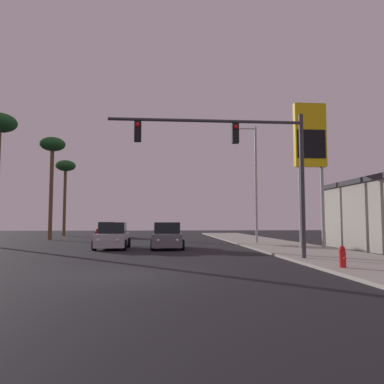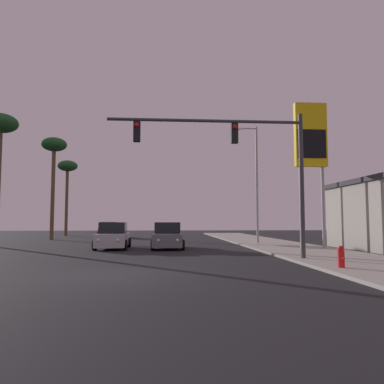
{
  "view_description": "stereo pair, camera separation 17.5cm",
  "coord_description": "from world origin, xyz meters",
  "px_view_note": "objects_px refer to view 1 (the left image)",
  "views": [
    {
      "loc": [
        1.36,
        -12.54,
        1.74
      ],
      "look_at": [
        3.08,
        8.75,
        3.42
      ],
      "focal_mm": 35.0,
      "sensor_mm": 36.0,
      "label": 1
    },
    {
      "loc": [
        1.53,
        -12.55,
        1.74
      ],
      "look_at": [
        3.08,
        8.75,
        3.42
      ],
      "focal_mm": 35.0,
      "sensor_mm": 36.0,
      "label": 2
    }
  ],
  "objects_px": {
    "street_lamp": "(254,178)",
    "palm_tree_far": "(65,170)",
    "car_red": "(107,230)",
    "car_grey": "(167,237)",
    "fire_hydrant": "(342,257)",
    "palm_tree_mid": "(52,151)",
    "traffic_light_mast": "(245,153)",
    "car_silver": "(113,237)",
    "gas_station_sign": "(310,143)"
  },
  "relations": [
    {
      "from": "palm_tree_mid",
      "to": "gas_station_sign",
      "type": "bearing_deg",
      "value": -35.71
    },
    {
      "from": "fire_hydrant",
      "to": "palm_tree_far",
      "type": "distance_m",
      "value": 38.99
    },
    {
      "from": "car_red",
      "to": "gas_station_sign",
      "type": "relative_size",
      "value": 0.48
    },
    {
      "from": "gas_station_sign",
      "to": "car_red",
      "type": "bearing_deg",
      "value": 128.06
    },
    {
      "from": "gas_station_sign",
      "to": "fire_hydrant",
      "type": "relative_size",
      "value": 11.84
    },
    {
      "from": "traffic_light_mast",
      "to": "street_lamp",
      "type": "distance_m",
      "value": 12.48
    },
    {
      "from": "palm_tree_mid",
      "to": "palm_tree_far",
      "type": "bearing_deg",
      "value": 97.14
    },
    {
      "from": "street_lamp",
      "to": "palm_tree_far",
      "type": "height_order",
      "value": "palm_tree_far"
    },
    {
      "from": "car_silver",
      "to": "traffic_light_mast",
      "type": "height_order",
      "value": "traffic_light_mast"
    },
    {
      "from": "car_grey",
      "to": "gas_station_sign",
      "type": "height_order",
      "value": "gas_station_sign"
    },
    {
      "from": "car_red",
      "to": "street_lamp",
      "type": "bearing_deg",
      "value": 132.07
    },
    {
      "from": "gas_station_sign",
      "to": "fire_hydrant",
      "type": "bearing_deg",
      "value": -106.64
    },
    {
      "from": "gas_station_sign",
      "to": "palm_tree_far",
      "type": "relative_size",
      "value": 0.98
    },
    {
      "from": "palm_tree_mid",
      "to": "palm_tree_far",
      "type": "relative_size",
      "value": 1.07
    },
    {
      "from": "palm_tree_mid",
      "to": "car_grey",
      "type": "bearing_deg",
      "value": -48.6
    },
    {
      "from": "car_silver",
      "to": "car_red",
      "type": "xyz_separation_m",
      "value": [
        -2.82,
        17.39,
        0.0
      ]
    },
    {
      "from": "traffic_light_mast",
      "to": "gas_station_sign",
      "type": "distance_m",
      "value": 8.37
    },
    {
      "from": "street_lamp",
      "to": "palm_tree_mid",
      "type": "bearing_deg",
      "value": 154.97
    },
    {
      "from": "street_lamp",
      "to": "gas_station_sign",
      "type": "bearing_deg",
      "value": -70.77
    },
    {
      "from": "fire_hydrant",
      "to": "car_grey",
      "type": "bearing_deg",
      "value": 118.1
    },
    {
      "from": "car_red",
      "to": "palm_tree_far",
      "type": "xyz_separation_m",
      "value": [
        -5.87,
        4.86,
        7.25
      ]
    },
    {
      "from": "street_lamp",
      "to": "palm_tree_far",
      "type": "distance_m",
      "value": 26.47
    },
    {
      "from": "car_silver",
      "to": "gas_station_sign",
      "type": "distance_m",
      "value": 13.78
    },
    {
      "from": "traffic_light_mast",
      "to": "palm_tree_far",
      "type": "distance_m",
      "value": 34.15
    },
    {
      "from": "gas_station_sign",
      "to": "traffic_light_mast",
      "type": "bearing_deg",
      "value": -132.29
    },
    {
      "from": "traffic_light_mast",
      "to": "car_red",
      "type": "bearing_deg",
      "value": 110.8
    },
    {
      "from": "car_red",
      "to": "traffic_light_mast",
      "type": "height_order",
      "value": "traffic_light_mast"
    },
    {
      "from": "palm_tree_mid",
      "to": "palm_tree_far",
      "type": "xyz_separation_m",
      "value": [
        -1.25,
        10.0,
        -0.54
      ]
    },
    {
      "from": "street_lamp",
      "to": "car_grey",
      "type": "bearing_deg",
      "value": -148.65
    },
    {
      "from": "traffic_light_mast",
      "to": "palm_tree_mid",
      "type": "xyz_separation_m",
      "value": [
        -14.26,
        20.25,
        3.75
      ]
    },
    {
      "from": "fire_hydrant",
      "to": "palm_tree_mid",
      "type": "height_order",
      "value": "palm_tree_mid"
    },
    {
      "from": "street_lamp",
      "to": "gas_station_sign",
      "type": "height_order",
      "value": "same"
    },
    {
      "from": "palm_tree_mid",
      "to": "palm_tree_far",
      "type": "height_order",
      "value": "palm_tree_mid"
    },
    {
      "from": "street_lamp",
      "to": "fire_hydrant",
      "type": "xyz_separation_m",
      "value": [
        -0.75,
        -15.4,
        -4.63
      ]
    },
    {
      "from": "car_silver",
      "to": "fire_hydrant",
      "type": "bearing_deg",
      "value": 128.54
    },
    {
      "from": "traffic_light_mast",
      "to": "palm_tree_far",
      "type": "xyz_separation_m",
      "value": [
        -15.51,
        30.25,
        3.21
      ]
    },
    {
      "from": "gas_station_sign",
      "to": "palm_tree_mid",
      "type": "distance_m",
      "value": 24.41
    },
    {
      "from": "gas_station_sign",
      "to": "palm_tree_far",
      "type": "bearing_deg",
      "value": 130.96
    },
    {
      "from": "traffic_light_mast",
      "to": "palm_tree_far",
      "type": "relative_size",
      "value": 0.95
    },
    {
      "from": "street_lamp",
      "to": "gas_station_sign",
      "type": "distance_m",
      "value": 6.48
    },
    {
      "from": "car_silver",
      "to": "gas_station_sign",
      "type": "relative_size",
      "value": 0.48
    },
    {
      "from": "car_grey",
      "to": "palm_tree_far",
      "type": "bearing_deg",
      "value": -60.14
    },
    {
      "from": "car_silver",
      "to": "palm_tree_mid",
      "type": "distance_m",
      "value": 16.31
    },
    {
      "from": "car_red",
      "to": "street_lamp",
      "type": "relative_size",
      "value": 0.48
    },
    {
      "from": "fire_hydrant",
      "to": "street_lamp",
      "type": "bearing_deg",
      "value": 87.21
    },
    {
      "from": "car_silver",
      "to": "gas_station_sign",
      "type": "bearing_deg",
      "value": 169.74
    },
    {
      "from": "car_silver",
      "to": "palm_tree_mid",
      "type": "relative_size",
      "value": 0.44
    },
    {
      "from": "gas_station_sign",
      "to": "car_silver",
      "type": "bearing_deg",
      "value": 170.99
    },
    {
      "from": "traffic_light_mast",
      "to": "car_grey",
      "type": "bearing_deg",
      "value": 113.02
    },
    {
      "from": "fire_hydrant",
      "to": "palm_tree_far",
      "type": "bearing_deg",
      "value": 118.39
    }
  ]
}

